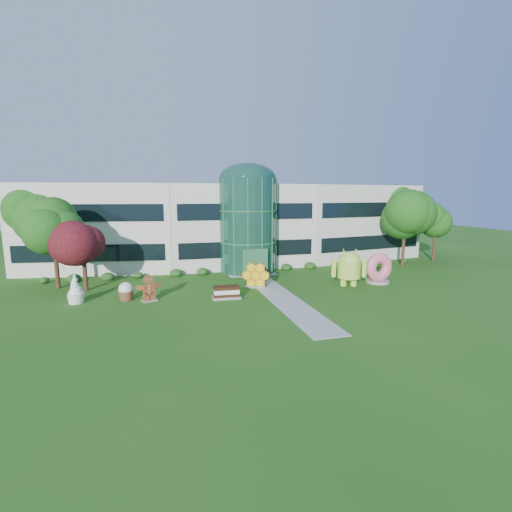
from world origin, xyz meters
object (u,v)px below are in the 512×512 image
object	(u,v)px
android_green	(349,266)
gingerbread	(149,288)
donut	(378,268)
android_black	(260,273)

from	to	relation	value
android_green	gingerbread	bearing A→B (deg)	-161.16
android_green	donut	bearing A→B (deg)	24.88
donut	gingerbread	xyz separation A→B (m)	(-20.58, -0.68, -0.38)
android_green	gingerbread	distance (m)	17.35
android_green	donut	size ratio (longest dim) A/B	1.30
android_green	android_black	xyz separation A→B (m)	(-7.60, 2.39, -0.76)
gingerbread	android_black	bearing A→B (deg)	-3.12
gingerbread	android_green	bearing A→B (deg)	-17.54
android_green	android_black	world-z (taller)	android_green
android_black	donut	bearing A→B (deg)	-16.37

